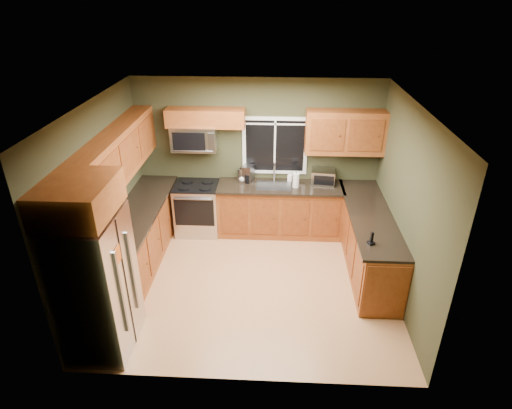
# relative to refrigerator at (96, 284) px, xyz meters

# --- Properties ---
(floor) EXTENTS (4.20, 4.20, 0.00)m
(floor) POSITION_rel_refrigerator_xyz_m (1.74, 1.30, -0.90)
(floor) COLOR tan
(floor) RESTS_ON ground
(ceiling) EXTENTS (4.20, 4.20, 0.00)m
(ceiling) POSITION_rel_refrigerator_xyz_m (1.74, 1.30, 1.80)
(ceiling) COLOR white
(ceiling) RESTS_ON back_wall
(back_wall) EXTENTS (4.20, 0.00, 4.20)m
(back_wall) POSITION_rel_refrigerator_xyz_m (1.74, 3.10, 0.45)
(back_wall) COLOR #363721
(back_wall) RESTS_ON ground
(front_wall) EXTENTS (4.20, 0.00, 4.20)m
(front_wall) POSITION_rel_refrigerator_xyz_m (1.74, -0.50, 0.45)
(front_wall) COLOR #363721
(front_wall) RESTS_ON ground
(left_wall) EXTENTS (0.00, 3.60, 3.60)m
(left_wall) POSITION_rel_refrigerator_xyz_m (-0.36, 1.30, 0.45)
(left_wall) COLOR #363721
(left_wall) RESTS_ON ground
(right_wall) EXTENTS (0.00, 3.60, 3.60)m
(right_wall) POSITION_rel_refrigerator_xyz_m (3.84, 1.30, 0.45)
(right_wall) COLOR #363721
(right_wall) RESTS_ON ground
(window) EXTENTS (1.12, 0.03, 1.02)m
(window) POSITION_rel_refrigerator_xyz_m (2.04, 3.08, 0.65)
(window) COLOR white
(window) RESTS_ON back_wall
(base_cabinets_left) EXTENTS (0.60, 2.65, 0.90)m
(base_cabinets_left) POSITION_rel_refrigerator_xyz_m (-0.06, 1.78, -0.45)
(base_cabinets_left) COLOR brown
(base_cabinets_left) RESTS_ON ground
(countertop_left) EXTENTS (0.65, 2.65, 0.04)m
(countertop_left) POSITION_rel_refrigerator_xyz_m (-0.04, 1.78, 0.02)
(countertop_left) COLOR black
(countertop_left) RESTS_ON base_cabinets_left
(base_cabinets_back) EXTENTS (2.17, 0.60, 0.90)m
(base_cabinets_back) POSITION_rel_refrigerator_xyz_m (2.15, 2.80, -0.45)
(base_cabinets_back) COLOR brown
(base_cabinets_back) RESTS_ON ground
(countertop_back) EXTENTS (2.17, 0.65, 0.04)m
(countertop_back) POSITION_rel_refrigerator_xyz_m (2.15, 2.78, 0.02)
(countertop_back) COLOR black
(countertop_back) RESTS_ON base_cabinets_back
(base_cabinets_peninsula) EXTENTS (0.60, 2.52, 0.90)m
(base_cabinets_peninsula) POSITION_rel_refrigerator_xyz_m (3.54, 1.84, -0.45)
(base_cabinets_peninsula) COLOR brown
(base_cabinets_peninsula) RESTS_ON ground
(countertop_peninsula) EXTENTS (0.65, 2.50, 0.04)m
(countertop_peninsula) POSITION_rel_refrigerator_xyz_m (3.51, 1.85, 0.02)
(countertop_peninsula) COLOR black
(countertop_peninsula) RESTS_ON base_cabinets_peninsula
(upper_cabinets_left) EXTENTS (0.33, 2.65, 0.72)m
(upper_cabinets_left) POSITION_rel_refrigerator_xyz_m (-0.20, 1.78, 0.96)
(upper_cabinets_left) COLOR brown
(upper_cabinets_left) RESTS_ON left_wall
(upper_cabinets_back_left) EXTENTS (1.30, 0.33, 0.30)m
(upper_cabinets_back_left) POSITION_rel_refrigerator_xyz_m (0.89, 2.94, 1.17)
(upper_cabinets_back_left) COLOR brown
(upper_cabinets_back_left) RESTS_ON back_wall
(upper_cabinets_back_right) EXTENTS (1.30, 0.33, 0.72)m
(upper_cabinets_back_right) POSITION_rel_refrigerator_xyz_m (3.19, 2.94, 0.96)
(upper_cabinets_back_right) COLOR brown
(upper_cabinets_back_right) RESTS_ON back_wall
(upper_cabinet_over_fridge) EXTENTS (0.72, 0.90, 0.38)m
(upper_cabinet_over_fridge) POSITION_rel_refrigerator_xyz_m (-0.00, 0.00, 1.13)
(upper_cabinet_over_fridge) COLOR brown
(upper_cabinet_over_fridge) RESTS_ON left_wall
(refrigerator) EXTENTS (0.74, 0.90, 1.80)m
(refrigerator) POSITION_rel_refrigerator_xyz_m (0.00, 0.00, 0.00)
(refrigerator) COLOR #B7B7BC
(refrigerator) RESTS_ON ground
(range) EXTENTS (0.76, 0.69, 0.94)m
(range) POSITION_rel_refrigerator_xyz_m (0.69, 2.77, -0.43)
(range) COLOR #B7B7BC
(range) RESTS_ON ground
(microwave) EXTENTS (0.76, 0.41, 0.42)m
(microwave) POSITION_rel_refrigerator_xyz_m (0.69, 2.91, 0.83)
(microwave) COLOR #B7B7BC
(microwave) RESTS_ON back_wall
(sink) EXTENTS (0.60, 0.42, 0.36)m
(sink) POSITION_rel_refrigerator_xyz_m (2.04, 2.79, 0.05)
(sink) COLOR slate
(sink) RESTS_ON countertop_back
(toaster_oven) EXTENTS (0.43, 0.35, 0.25)m
(toaster_oven) POSITION_rel_refrigerator_xyz_m (2.88, 2.91, 0.16)
(toaster_oven) COLOR #B7B7BC
(toaster_oven) RESTS_ON countertop_back
(coffee_maker) EXTENTS (0.23, 0.27, 0.29)m
(coffee_maker) POSITION_rel_refrigerator_xyz_m (1.58, 2.94, 0.18)
(coffee_maker) COLOR slate
(coffee_maker) RESTS_ON countertop_back
(kettle) EXTENTS (0.18, 0.18, 0.28)m
(kettle) POSITION_rel_refrigerator_xyz_m (1.47, 2.95, 0.17)
(kettle) COLOR #B7B7BC
(kettle) RESTS_ON countertop_back
(paper_towel_roll) EXTENTS (0.14, 0.14, 0.28)m
(paper_towel_roll) POSITION_rel_refrigerator_xyz_m (2.41, 2.74, 0.17)
(paper_towel_roll) COLOR white
(paper_towel_roll) RESTS_ON countertop_back
(soap_bottle_a) EXTENTS (0.12, 0.12, 0.27)m
(soap_bottle_a) POSITION_rel_refrigerator_xyz_m (1.59, 2.98, 0.17)
(soap_bottle_a) COLOR #D85614
(soap_bottle_a) RESTS_ON countertop_back
(soap_bottle_b) EXTENTS (0.10, 0.10, 0.17)m
(soap_bottle_b) POSITION_rel_refrigerator_xyz_m (2.32, 3.00, 0.13)
(soap_bottle_b) COLOR white
(soap_bottle_b) RESTS_ON countertop_back
(soap_bottle_c) EXTENTS (0.18, 0.18, 0.19)m
(soap_bottle_c) POSITION_rel_refrigerator_xyz_m (1.49, 2.92, 0.13)
(soap_bottle_c) COLOR white
(soap_bottle_c) RESTS_ON countertop_back
(cordless_phone) EXTENTS (0.11, 0.11, 0.18)m
(cordless_phone) POSITION_rel_refrigerator_xyz_m (3.36, 0.99, 0.09)
(cordless_phone) COLOR black
(cordless_phone) RESTS_ON countertop_peninsula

